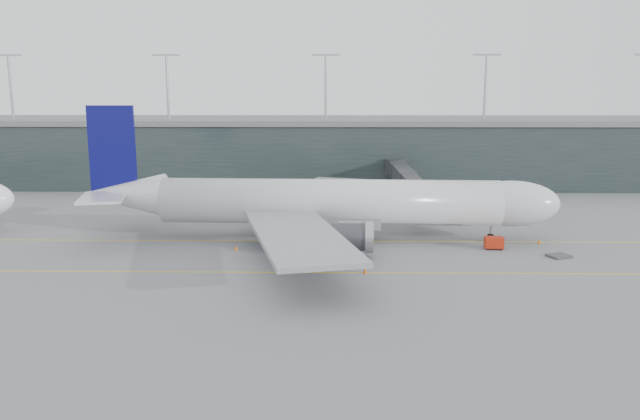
{
  "coord_description": "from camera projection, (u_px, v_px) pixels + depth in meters",
  "views": [
    {
      "loc": [
        6.13,
        -91.71,
        21.21
      ],
      "look_at": [
        4.63,
        -4.0,
        4.59
      ],
      "focal_mm": 35.0,
      "sensor_mm": 36.0,
      "label": 1
    }
  ],
  "objects": [
    {
      "name": "terminal",
      "position": [
        305.0,
        150.0,
        149.71
      ],
      "size": [
        240.0,
        36.0,
        29.0
      ],
      "color": "#1F292A",
      "rests_on": "ground"
    },
    {
      "name": "uld_b",
      "position": [
        273.0,
        213.0,
        105.65
      ],
      "size": [
        2.56,
        2.22,
        2.02
      ],
      "rotation": [
        0.0,
        0.0,
        -0.22
      ],
      "color": "#37373C",
      "rests_on": "ground"
    },
    {
      "name": "cone_wing_stbd",
      "position": [
        365.0,
        270.0,
        74.09
      ],
      "size": [
        0.5,
        0.5,
        0.79
      ],
      "primitive_type": "cone",
      "color": "#D5510B",
      "rests_on": "ground"
    },
    {
      "name": "ground",
      "position": [
        290.0,
        235.0,
        94.15
      ],
      "size": [
        320.0,
        320.0,
        0.0
      ],
      "primitive_type": "plane",
      "color": "slate",
      "rests_on": "ground"
    },
    {
      "name": "main_aircraft",
      "position": [
        326.0,
        203.0,
        90.29
      ],
      "size": [
        68.96,
        64.83,
        19.35
      ],
      "rotation": [
        0.0,
        0.0,
        -0.04
      ],
      "color": "silver",
      "rests_on": "ground"
    },
    {
      "name": "cone_nose",
      "position": [
        539.0,
        241.0,
        88.4
      ],
      "size": [
        0.5,
        0.5,
        0.79
      ],
      "primitive_type": "cone",
      "color": "orange",
      "rests_on": "ground"
    },
    {
      "name": "uld_a",
      "position": [
        264.0,
        215.0,
        103.82
      ],
      "size": [
        2.57,
        2.31,
        1.93
      ],
      "rotation": [
        0.0,
        0.0,
        -0.34
      ],
      "color": "#37373C",
      "rests_on": "ground"
    },
    {
      "name": "uld_c",
      "position": [
        303.0,
        216.0,
        103.64
      ],
      "size": [
        2.3,
        2.07,
        1.72
      ],
      "rotation": [
        0.0,
        0.0,
        0.35
      ],
      "color": "#37373C",
      "rests_on": "ground"
    },
    {
      "name": "baggage_dolly",
      "position": [
        559.0,
        256.0,
        81.43
      ],
      "size": [
        3.42,
        3.14,
        0.28
      ],
      "primitive_type": "cube",
      "rotation": [
        0.0,
        0.0,
        0.43
      ],
      "color": "#3A3A3F",
      "rests_on": "ground"
    },
    {
      "name": "taxiline_lead_main",
      "position": [
        324.0,
        210.0,
        113.71
      ],
      "size": [
        0.25,
        60.0,
        0.02
      ],
      "primitive_type": "cube",
      "color": "gold",
      "rests_on": "ground"
    },
    {
      "name": "jet_bridge",
      "position": [
        403.0,
        176.0,
        118.49
      ],
      "size": [
        4.47,
        47.66,
        7.27
      ],
      "rotation": [
        0.0,
        0.0,
        0.0
      ],
      "color": "#292A2E",
      "rests_on": "ground"
    },
    {
      "name": "taxiline_a",
      "position": [
        288.0,
        241.0,
        90.22
      ],
      "size": [
        160.0,
        0.25,
        0.02
      ],
      "primitive_type": "cube",
      "color": "gold",
      "rests_on": "ground"
    },
    {
      "name": "cone_tail",
      "position": [
        236.0,
        248.0,
        84.79
      ],
      "size": [
        0.48,
        0.48,
        0.76
      ],
      "primitive_type": "cone",
      "color": "orange",
      "rests_on": "ground"
    },
    {
      "name": "gse_cart",
      "position": [
        494.0,
        242.0,
        85.39
      ],
      "size": [
        2.58,
        1.72,
        1.7
      ],
      "rotation": [
        0.0,
        0.0,
        -0.05
      ],
      "color": "#AC220C",
      "rests_on": "ground"
    },
    {
      "name": "cone_wing_port",
      "position": [
        334.0,
        220.0,
        103.04
      ],
      "size": [
        0.5,
        0.5,
        0.79
      ],
      "primitive_type": "cone",
      "color": "#CD690B",
      "rests_on": "ground"
    },
    {
      "name": "taxiline_b",
      "position": [
        279.0,
        272.0,
        74.5
      ],
      "size": [
        160.0,
        0.25,
        0.02
      ],
      "primitive_type": "cube",
      "color": "gold",
      "rests_on": "ground"
    }
  ]
}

